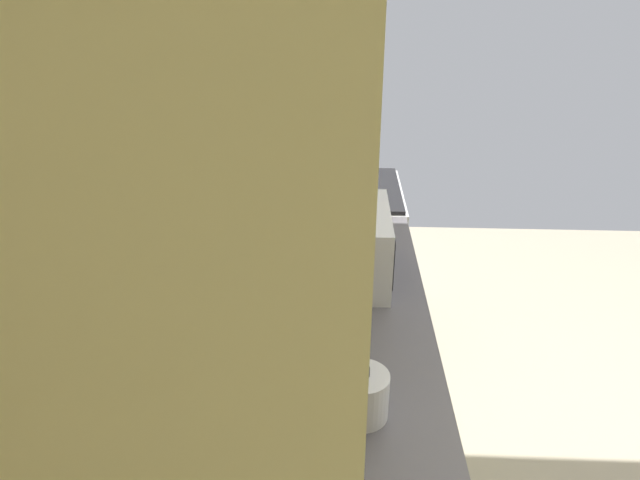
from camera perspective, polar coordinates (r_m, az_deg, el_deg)
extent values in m
cube|color=beige|center=(1.69, -9.95, 5.76)|extent=(3.72, 0.12, 2.82)
cube|color=#4C4A4F|center=(1.53, 1.75, -18.01)|extent=(2.71, 0.62, 0.02)
cube|color=#332819|center=(2.19, 10.03, -18.77)|extent=(0.01, 0.01, 0.83)
cube|color=#332819|center=(2.53, 8.86, -11.71)|extent=(0.01, 0.01, 0.83)
cube|color=beige|center=(1.13, -4.93, 16.52)|extent=(1.82, 0.31, 0.60)
cube|color=#B7BABF|center=(3.19, 2.42, -2.73)|extent=(0.70, 0.62, 0.93)
cube|color=black|center=(3.23, 8.00, -3.55)|extent=(0.55, 0.01, 0.51)
cube|color=black|center=(3.00, 2.58, 5.28)|extent=(0.67, 0.59, 0.02)
cube|color=#B7BABF|center=(2.98, -2.97, 6.81)|extent=(0.67, 0.04, 0.18)
cylinder|color=#38383D|center=(2.85, 4.82, 4.44)|extent=(0.11, 0.11, 0.01)
cylinder|color=#38383D|center=(3.14, 4.64, 6.47)|extent=(0.11, 0.11, 0.01)
cylinder|color=#38383D|center=(2.85, 0.34, 4.53)|extent=(0.11, 0.11, 0.01)
cylinder|color=#38383D|center=(3.14, 0.56, 6.55)|extent=(0.11, 0.11, 0.01)
cube|color=#B7BABF|center=(2.09, 1.61, -0.33)|extent=(0.46, 0.40, 0.27)
cube|color=black|center=(2.06, 7.23, -0.93)|extent=(0.28, 0.01, 0.19)
cube|color=#2D2D33|center=(2.26, 6.84, 1.55)|extent=(0.08, 0.01, 0.19)
cylinder|color=#B7BABF|center=(1.49, 4.33, -15.58)|extent=(0.14, 0.14, 0.13)
cylinder|color=black|center=(1.44, 4.43, -13.30)|extent=(0.03, 0.03, 0.02)
cylinder|color=#B7BABF|center=(1.54, 4.29, -12.98)|extent=(0.09, 0.02, 0.05)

